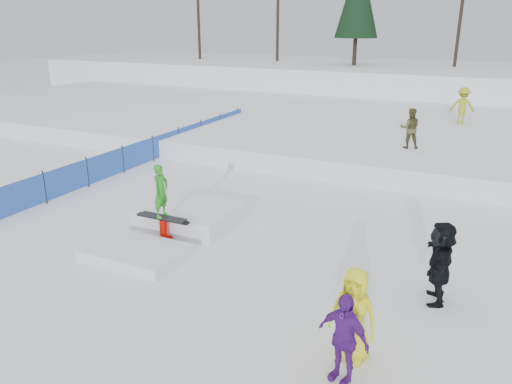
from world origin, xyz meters
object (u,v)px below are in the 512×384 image
at_px(walker_olive, 410,128).
at_px(spectator_yellow, 354,315).
at_px(spectator_purple, 343,338).
at_px(safety_fence, 153,149).
at_px(walker_ygreen, 462,106).
at_px(spectator_dark, 440,262).
at_px(jib_rail_feature, 176,222).

xyz_separation_m(walker_olive, spectator_yellow, (1.25, -12.78, -0.73)).
height_order(walker_olive, spectator_purple, walker_olive).
xyz_separation_m(safety_fence, walker_olive, (9.75, 3.72, 1.04)).
bearing_deg(walker_ygreen, spectator_purple, 86.40).
distance_m(walker_olive, spectator_purple, 13.48).
distance_m(safety_fence, spectator_dark, 13.71).
bearing_deg(spectator_yellow, walker_olive, 102.53).
bearing_deg(spectator_dark, safety_fence, -124.94).
relative_size(safety_fence, jib_rail_feature, 3.64).
height_order(walker_ygreen, spectator_yellow, walker_ygreen).
relative_size(walker_olive, spectator_dark, 0.88).
height_order(walker_ygreen, spectator_purple, walker_ygreen).
distance_m(walker_olive, jib_rail_feature, 10.68).
relative_size(walker_olive, spectator_purple, 1.00).
bearing_deg(spectator_dark, spectator_yellow, -29.69).
xyz_separation_m(safety_fence, spectator_dark, (12.10, -6.45, 0.35)).
bearing_deg(safety_fence, walker_olive, 20.86).
bearing_deg(spectator_yellow, safety_fence, 147.46).
bearing_deg(spectator_dark, jib_rail_feature, -101.99).
distance_m(walker_ygreen, jib_rail_feature, 16.90).
distance_m(spectator_dark, jib_rail_feature, 7.04).
xyz_separation_m(spectator_dark, jib_rail_feature, (-6.99, 0.62, -0.59)).
xyz_separation_m(walker_olive, spectator_dark, (2.35, -10.16, -0.69)).
xyz_separation_m(walker_olive, spectator_purple, (1.25, -13.40, -0.80)).
height_order(walker_ygreen, jib_rail_feature, walker_ygreen).
relative_size(spectator_purple, spectator_dark, 0.89).
relative_size(spectator_dark, jib_rail_feature, 0.41).
bearing_deg(safety_fence, spectator_yellow, -39.49).
relative_size(safety_fence, walker_olive, 10.09).
height_order(safety_fence, spectator_purple, spectator_purple).
bearing_deg(spectator_purple, spectator_yellow, 107.91).
bearing_deg(walker_olive, spectator_dark, 87.46).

